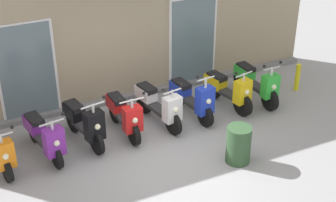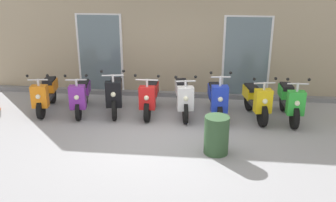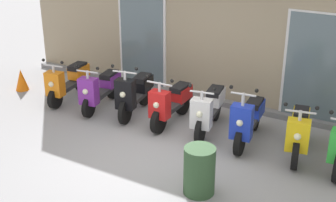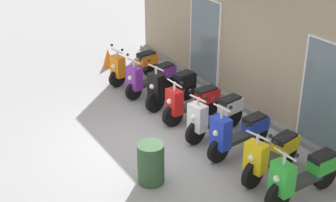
{
  "view_description": "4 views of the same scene",
  "coord_description": "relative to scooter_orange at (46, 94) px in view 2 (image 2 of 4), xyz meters",
  "views": [
    {
      "loc": [
        -3.59,
        -7.52,
        5.9
      ],
      "look_at": [
        0.53,
        1.01,
        0.69
      ],
      "focal_mm": 53.82,
      "sensor_mm": 36.0,
      "label": 1
    },
    {
      "loc": [
        1.05,
        -7.59,
        3.56
      ],
      "look_at": [
        0.11,
        0.85,
        0.51
      ],
      "focal_mm": 40.62,
      "sensor_mm": 36.0,
      "label": 2
    },
    {
      "loc": [
        3.94,
        -6.25,
        4.11
      ],
      "look_at": [
        -0.18,
        0.77,
        0.72
      ],
      "focal_mm": 49.59,
      "sensor_mm": 36.0,
      "label": 3
    },
    {
      "loc": [
        7.69,
        -4.22,
        5.12
      ],
      "look_at": [
        -0.33,
        0.61,
        0.67
      ],
      "focal_mm": 51.59,
      "sensor_mm": 36.0,
      "label": 4
    }
  ],
  "objects": [
    {
      "name": "scooter_black",
      "position": [
        1.79,
        0.07,
        0.05
      ],
      "size": [
        0.65,
        1.57,
        1.24
      ],
      "color": "black",
      "rests_on": "ground_plane"
    },
    {
      "name": "trash_bin",
      "position": [
        4.32,
        -1.89,
        -0.07
      ],
      "size": [
        0.49,
        0.49,
        0.78
      ],
      "primitive_type": "cylinder",
      "color": "#2D4C2D",
      "rests_on": "ground_plane"
    },
    {
      "name": "scooter_orange",
      "position": [
        0.0,
        0.0,
        0.0
      ],
      "size": [
        0.6,
        1.56,
        1.11
      ],
      "color": "black",
      "rests_on": "ground_plane"
    },
    {
      "name": "ground_plane",
      "position": [
        3.08,
        -1.19,
        -0.46
      ],
      "size": [
        40.0,
        40.0,
        0.0
      ],
      "primitive_type": "plane",
      "color": "#939399"
    },
    {
      "name": "scooter_purple",
      "position": [
        0.93,
        -0.0,
        0.0
      ],
      "size": [
        0.64,
        1.58,
        1.14
      ],
      "color": "black",
      "rests_on": "ground_plane"
    },
    {
      "name": "scooter_white",
      "position": [
        3.51,
        0.11,
        0.03
      ],
      "size": [
        0.63,
        1.66,
        1.16
      ],
      "color": "black",
      "rests_on": "ground_plane"
    },
    {
      "name": "scooter_green",
      "position": [
        6.09,
        0.09,
        0.02
      ],
      "size": [
        0.54,
        1.68,
        1.2
      ],
      "color": "black",
      "rests_on": "ground_plane"
    },
    {
      "name": "scooter_yellow",
      "position": [
        5.29,
        0.09,
        0.01
      ],
      "size": [
        0.67,
        1.57,
        1.17
      ],
      "color": "black",
      "rests_on": "ground_plane"
    },
    {
      "name": "storefront_facade",
      "position": [
        3.08,
        1.72,
        1.45
      ],
      "size": [
        10.65,
        0.5,
        3.93
      ],
      "color": "gray",
      "rests_on": "ground_plane"
    },
    {
      "name": "scooter_red",
      "position": [
        2.68,
        0.08,
        -0.0
      ],
      "size": [
        0.61,
        1.54,
        1.16
      ],
      "color": "black",
      "rests_on": "ground_plane"
    },
    {
      "name": "scooter_blue",
      "position": [
        4.34,
        0.08,
        0.01
      ],
      "size": [
        0.55,
        1.61,
        1.29
      ],
      "color": "black",
      "rests_on": "ground_plane"
    }
  ]
}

